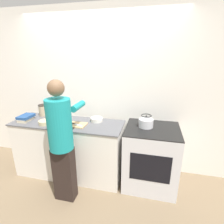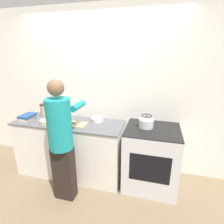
# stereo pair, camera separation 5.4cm
# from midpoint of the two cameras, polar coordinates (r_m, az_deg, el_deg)

# --- Properties ---
(ground_plane) EXTENTS (12.00, 12.00, 0.00)m
(ground_plane) POSITION_cam_midpoint_polar(r_m,az_deg,el_deg) (2.85, -7.23, -23.30)
(ground_plane) COLOR #7A664C
(wall_back) EXTENTS (8.00, 0.05, 2.60)m
(wall_back) POSITION_cam_midpoint_polar(r_m,az_deg,el_deg) (2.89, -2.80, 6.58)
(wall_back) COLOR white
(wall_back) RESTS_ON ground_plane
(counter) EXTENTS (1.70, 0.59, 0.90)m
(counter) POSITION_cam_midpoint_polar(r_m,az_deg,el_deg) (2.95, -12.95, -11.39)
(counter) COLOR silver
(counter) RESTS_ON ground_plane
(oven) EXTENTS (0.75, 0.68, 0.91)m
(oven) POSITION_cam_midpoint_polar(r_m,az_deg,el_deg) (2.71, 13.09, -14.19)
(oven) COLOR silver
(oven) RESTS_ON ground_plane
(person) EXTENTS (0.34, 0.58, 1.63)m
(person) POSITION_cam_midpoint_polar(r_m,az_deg,el_deg) (2.29, -15.54, -8.27)
(person) COLOR black
(person) RESTS_ON ground_plane
(cutting_board) EXTENTS (0.34, 0.21, 0.02)m
(cutting_board) POSITION_cam_midpoint_polar(r_m,az_deg,el_deg) (2.62, -11.42, -3.95)
(cutting_board) COLOR tan
(cutting_board) RESTS_ON counter
(knife) EXTENTS (0.21, 0.11, 0.01)m
(knife) POSITION_cam_midpoint_polar(r_m,az_deg,el_deg) (2.59, -11.02, -3.87)
(knife) COLOR silver
(knife) RESTS_ON cutting_board
(kettle) EXTENTS (0.21, 0.21, 0.18)m
(kettle) POSITION_cam_midpoint_polar(r_m,az_deg,el_deg) (2.50, 11.71, -3.30)
(kettle) COLOR silver
(kettle) RESTS_ON oven
(bowl_prep) EXTENTS (0.18, 0.18, 0.06)m
(bowl_prep) POSITION_cam_midpoint_polar(r_m,az_deg,el_deg) (2.71, -4.30, -2.41)
(bowl_prep) COLOR silver
(bowl_prep) RESTS_ON counter
(bowl_mixing) EXTENTS (0.19, 0.19, 0.06)m
(bowl_mixing) POSITION_cam_midpoint_polar(r_m,az_deg,el_deg) (2.78, -20.18, -2.98)
(bowl_mixing) COLOR #C6B789
(bowl_mixing) RESTS_ON counter
(canister_jar) EXTENTS (0.14, 0.14, 0.19)m
(canister_jar) POSITION_cam_midpoint_polar(r_m,az_deg,el_deg) (3.16, -20.76, 0.73)
(canister_jar) COLOR tan
(canister_jar) RESTS_ON counter
(book_stack) EXTENTS (0.17, 0.25, 0.09)m
(book_stack) POSITION_cam_midpoint_polar(r_m,az_deg,el_deg) (3.04, -25.48, -1.50)
(book_stack) COLOR beige
(book_stack) RESTS_ON counter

